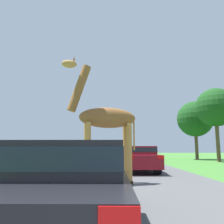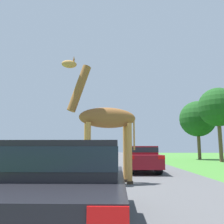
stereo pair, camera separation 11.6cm
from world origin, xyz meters
name	(u,v)px [view 2 (the right image)]	position (x,y,z in m)	size (l,w,h in m)	color
road	(118,159)	(0.00, 30.00, 0.00)	(7.79, 120.00, 0.00)	#4C4C4F
giraffe_near_road	(104,120)	(-0.58, 9.34, 2.32)	(2.87, 1.17, 4.70)	#B77F3D
car_lead_maroon	(67,180)	(-0.90, 4.61, 0.72)	(1.88, 4.18, 1.36)	black
car_queue_right	(140,154)	(2.17, 25.13, 0.76)	(1.95, 4.63, 1.44)	gray
car_queue_left	(87,155)	(-2.44, 19.15, 0.79)	(1.81, 4.80, 1.47)	#144C28
car_far_ahead	(142,158)	(1.27, 14.03, 0.75)	(1.72, 4.59, 1.39)	maroon
tree_left_edge	(218,107)	(10.00, 24.17, 5.37)	(3.88, 3.88, 7.34)	brown
tree_centre_back	(198,119)	(9.64, 29.34, 4.85)	(4.32, 4.32, 7.03)	brown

